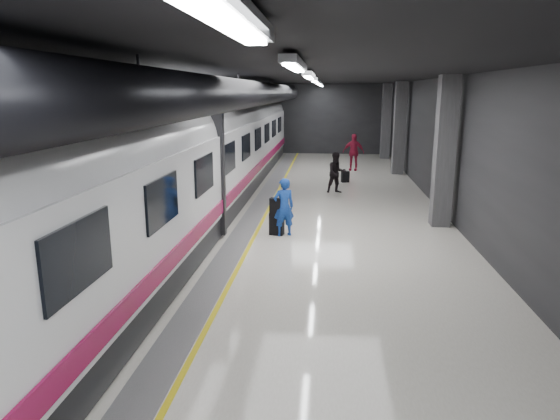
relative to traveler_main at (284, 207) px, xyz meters
name	(u,v)px	position (x,y,z in m)	size (l,w,h in m)	color
ground	(287,240)	(0.13, -0.41, -0.83)	(40.00, 40.00, 0.00)	silver
platform_hall	(280,109)	(-0.16, 0.55, 2.70)	(10.02, 40.02, 4.51)	black
train	(170,164)	(-3.12, -0.41, 1.24)	(3.05, 38.00, 4.05)	black
traveler_main	(284,207)	(0.00, 0.00, 0.00)	(0.61, 0.40, 1.67)	blue
suitcase_main	(277,224)	(-0.21, 0.06, -0.51)	(0.40, 0.25, 0.64)	black
shoulder_bag	(276,206)	(-0.23, 0.03, 0.03)	(0.33, 0.17, 0.44)	black
traveler_far_a	(337,173)	(1.57, 6.35, 0.00)	(0.81, 0.63, 1.66)	black
traveler_far_b	(353,152)	(2.51, 12.46, 0.12)	(1.11, 0.46, 1.90)	maroon
suitcase_far	(345,177)	(2.01, 8.86, -0.58)	(0.34, 0.22, 0.50)	black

